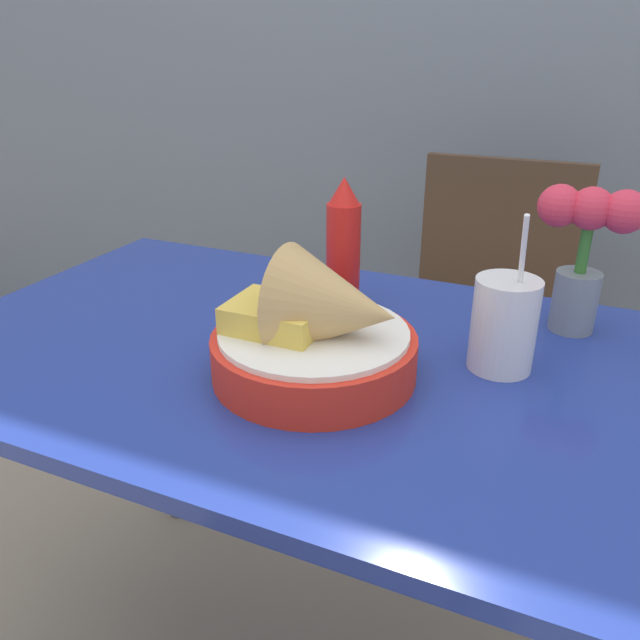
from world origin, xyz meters
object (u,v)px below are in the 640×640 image
chair_far_window (487,312)px  ketchup_bottle (343,247)px  food_basket (321,334)px  flower_vase (585,244)px  drink_cup (503,327)px

chair_far_window → ketchup_bottle: ketchup_bottle is taller
food_basket → ketchup_bottle: (-0.06, 0.23, 0.04)m
chair_far_window → flower_vase: bearing=-68.8°
food_basket → drink_cup: (0.22, 0.13, -0.00)m
chair_far_window → drink_cup: drink_cup is taller
ketchup_bottle → flower_vase: size_ratio=0.99×
food_basket → drink_cup: 0.25m
chair_far_window → food_basket: 0.86m
ketchup_bottle → drink_cup: bearing=-21.0°
food_basket → drink_cup: drink_cup is taller
chair_far_window → flower_vase: flower_vase is taller
chair_far_window → ketchup_bottle: 0.68m
food_basket → flower_vase: flower_vase is taller
chair_far_window → ketchup_bottle: size_ratio=4.02×
chair_far_window → drink_cup: 0.74m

